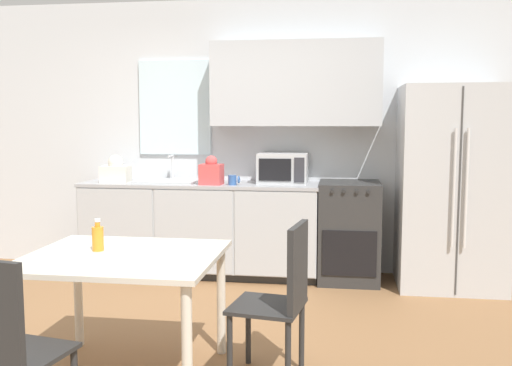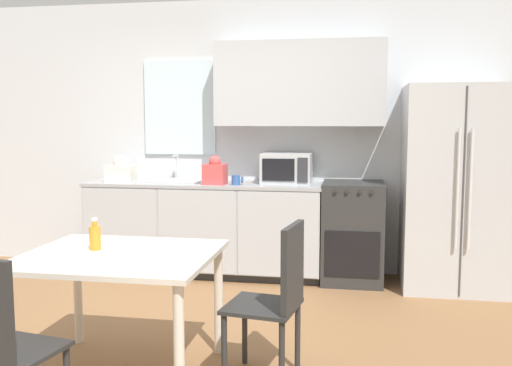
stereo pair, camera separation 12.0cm
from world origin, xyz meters
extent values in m
plane|color=olive|center=(0.00, 0.00, 0.00)|extent=(12.00, 12.00, 0.00)
cube|color=silver|center=(0.00, 2.05, 1.35)|extent=(12.00, 0.06, 2.70)
cube|color=silver|center=(-0.61, 2.01, 1.64)|extent=(0.74, 0.04, 0.95)
cube|color=#B2B7BC|center=(0.63, 1.86, 1.86)|extent=(1.61, 0.32, 0.80)
cube|color=#333333|center=(-0.28, 1.75, 0.04)|extent=(2.28, 0.54, 0.08)
cube|color=#B2B7BC|center=(-0.28, 1.72, 0.48)|extent=(2.28, 0.60, 0.80)
cube|color=#B2B7BC|center=(-1.04, 1.42, 0.48)|extent=(0.74, 0.01, 0.78)
cube|color=#B2B7BC|center=(-0.28, 1.42, 0.48)|extent=(0.74, 0.01, 0.78)
cube|color=#B2B7BC|center=(0.48, 1.42, 0.48)|extent=(0.74, 0.01, 0.78)
cube|color=#9EA0A5|center=(-0.28, 1.72, 0.90)|extent=(2.31, 0.62, 0.03)
cube|color=#2D2D2D|center=(1.15, 1.72, 0.47)|extent=(0.56, 0.60, 0.94)
cube|color=black|center=(1.15, 1.41, 0.33)|extent=(0.48, 0.01, 0.41)
cylinder|color=#262626|center=(1.00, 1.40, 0.89)|extent=(0.03, 0.02, 0.03)
cylinder|color=#262626|center=(1.10, 1.40, 0.89)|extent=(0.03, 0.02, 0.03)
cylinder|color=#262626|center=(1.21, 1.40, 0.89)|extent=(0.03, 0.02, 0.03)
cylinder|color=#262626|center=(1.31, 1.40, 0.89)|extent=(0.03, 0.02, 0.03)
cube|color=silver|center=(2.05, 1.65, 0.91)|extent=(0.92, 0.73, 1.82)
cube|color=#3F3F3F|center=(2.05, 1.28, 0.91)|extent=(0.01, 0.01, 1.76)
cylinder|color=silver|center=(2.00, 1.26, 0.95)|extent=(0.02, 0.02, 1.00)
cylinder|color=silver|center=(2.10, 1.26, 0.95)|extent=(0.02, 0.02, 1.00)
cube|color=#B7BABC|center=(-0.61, 1.72, 0.92)|extent=(0.58, 0.43, 0.02)
cylinder|color=silver|center=(-0.61, 1.89, 1.05)|extent=(0.02, 0.02, 0.24)
cylinder|color=silver|center=(-0.61, 1.82, 1.16)|extent=(0.02, 0.14, 0.02)
cube|color=#B7BABC|center=(0.52, 1.80, 1.05)|extent=(0.47, 0.38, 0.29)
cube|color=black|center=(0.46, 1.61, 1.05)|extent=(0.30, 0.01, 0.21)
cube|color=#2D2D33|center=(0.69, 1.61, 1.05)|extent=(0.09, 0.01, 0.23)
cylinder|color=#335999|center=(0.07, 1.56, 0.96)|extent=(0.08, 0.08, 0.09)
torus|color=#335999|center=(0.13, 1.56, 0.96)|extent=(0.02, 0.07, 0.07)
cube|color=silver|center=(-1.11, 1.64, 0.99)|extent=(0.28, 0.25, 0.16)
sphere|color=silver|center=(-1.11, 1.64, 1.10)|extent=(0.16, 0.16, 0.14)
cube|color=#D14C4C|center=(-0.14, 1.57, 1.01)|extent=(0.21, 0.19, 0.19)
sphere|color=#D14C4C|center=(-0.14, 1.57, 1.13)|extent=(0.12, 0.12, 0.11)
cube|color=beige|center=(-0.18, -0.55, 0.72)|extent=(1.10, 0.96, 0.03)
cylinder|color=beige|center=(-0.67, -0.97, 0.35)|extent=(0.06, 0.06, 0.71)
cylinder|color=beige|center=(0.31, -0.97, 0.35)|extent=(0.06, 0.06, 0.71)
cylinder|color=beige|center=(-0.67, -0.13, 0.35)|extent=(0.06, 0.06, 0.71)
cylinder|color=beige|center=(0.31, -0.13, 0.35)|extent=(0.06, 0.06, 0.71)
cube|color=#282828|center=(-0.39, -1.31, 0.44)|extent=(0.46, 0.46, 0.02)
cube|color=#282828|center=(0.65, -0.46, 0.44)|extent=(0.46, 0.46, 0.02)
cube|color=#282828|center=(0.83, -0.49, 0.69)|extent=(0.09, 0.37, 0.48)
cylinder|color=#282828|center=(0.45, -0.60, 0.21)|extent=(0.03, 0.03, 0.43)
cylinder|color=#282828|center=(0.51, -0.26, 0.21)|extent=(0.03, 0.03, 0.43)
cylinder|color=#282828|center=(0.79, -0.65, 0.21)|extent=(0.03, 0.03, 0.43)
cylinder|color=#282828|center=(0.84, -0.32, 0.21)|extent=(0.03, 0.03, 0.43)
cylinder|color=orange|center=(-0.36, -0.49, 0.81)|extent=(0.07, 0.07, 0.14)
cylinder|color=orange|center=(-0.36, -0.49, 0.90)|extent=(0.03, 0.03, 0.03)
cylinder|color=white|center=(-0.36, -0.49, 0.92)|extent=(0.04, 0.04, 0.02)
camera|label=1|loc=(1.05, -3.64, 1.51)|focal=40.00mm
camera|label=2|loc=(1.17, -3.63, 1.51)|focal=40.00mm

